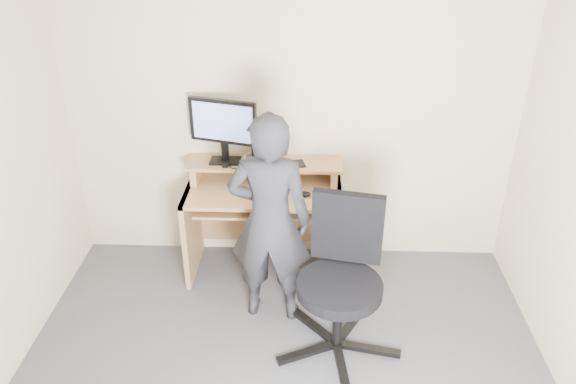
# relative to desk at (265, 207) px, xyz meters

# --- Properties ---
(back_wall) EXTENTS (3.50, 0.02, 2.50)m
(back_wall) POSITION_rel_desk_xyz_m (0.20, 0.22, 0.70)
(back_wall) COLOR beige
(back_wall) RESTS_ON ground
(desk) EXTENTS (1.20, 0.60, 0.91)m
(desk) POSITION_rel_desk_xyz_m (0.00, 0.00, 0.00)
(desk) COLOR tan
(desk) RESTS_ON ground
(monitor) EXTENTS (0.52, 0.18, 0.50)m
(monitor) POSITION_rel_desk_xyz_m (-0.30, 0.06, 0.66)
(monitor) COLOR black
(monitor) RESTS_ON desk
(external_drive) EXTENTS (0.08, 0.14, 0.20)m
(external_drive) POSITION_rel_desk_xyz_m (-0.06, 0.09, 0.46)
(external_drive) COLOR black
(external_drive) RESTS_ON desk
(travel_mug) EXTENTS (0.09, 0.09, 0.17)m
(travel_mug) POSITION_rel_desk_xyz_m (0.02, 0.05, 0.45)
(travel_mug) COLOR #B1B0B5
(travel_mug) RESTS_ON desk
(smartphone) EXTENTS (0.10, 0.14, 0.01)m
(smartphone) POSITION_rel_desk_xyz_m (0.28, 0.04, 0.37)
(smartphone) COLOR black
(smartphone) RESTS_ON desk
(charger) EXTENTS (0.05, 0.05, 0.03)m
(charger) POSITION_rel_desk_xyz_m (-0.29, -0.03, 0.38)
(charger) COLOR black
(charger) RESTS_ON desk
(headphones) EXTENTS (0.19, 0.19, 0.06)m
(headphones) POSITION_rel_desk_xyz_m (-0.09, 0.11, 0.37)
(headphones) COLOR silver
(headphones) RESTS_ON desk
(keyboard) EXTENTS (0.49, 0.31, 0.03)m
(keyboard) POSITION_rel_desk_xyz_m (-0.09, -0.17, 0.12)
(keyboard) COLOR black
(keyboard) RESTS_ON desk
(mouse) EXTENTS (0.11, 0.09, 0.04)m
(mouse) POSITION_rel_desk_xyz_m (0.32, -0.18, 0.22)
(mouse) COLOR black
(mouse) RESTS_ON desk
(office_chair) EXTENTS (0.84, 0.83, 1.06)m
(office_chair) POSITION_rel_desk_xyz_m (0.57, -0.89, 0.03)
(office_chair) COLOR black
(office_chair) RESTS_ON ground
(person) EXTENTS (0.60, 0.42, 1.57)m
(person) POSITION_rel_desk_xyz_m (0.08, -0.60, 0.24)
(person) COLOR black
(person) RESTS_ON ground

